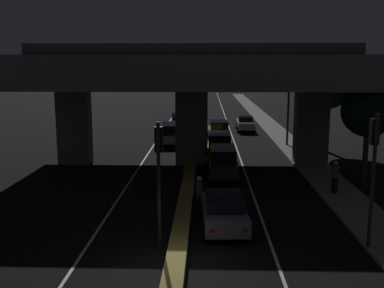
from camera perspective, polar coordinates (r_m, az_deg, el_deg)
ground_plane at (r=15.64m, az=-2.14°, el=-16.00°), size 200.00×200.00×0.00m
lane_line_left_inner at (r=49.70m, az=-3.42°, el=2.09°), size 0.12×126.00×0.00m
lane_line_right_inner at (r=49.56m, az=4.75°, el=2.05°), size 0.12×126.00×0.00m
median_divider at (r=49.48m, az=0.66°, el=2.31°), size 0.69×126.00×0.42m
sidewalk_right at (r=43.16m, az=11.40°, el=0.79°), size 2.34×126.00×0.14m
elevated_overpass at (r=30.85m, az=-0.03°, el=8.74°), size 23.03×13.29×8.30m
traffic_light_left_of_median at (r=16.73m, az=-4.24°, el=-2.34°), size 0.30×0.49×4.81m
traffic_light_right_of_median at (r=17.68m, az=22.05°, el=-1.67°), size 0.30×0.49×5.14m
street_lamp at (r=38.44m, az=11.71°, el=7.05°), size 2.53×0.32×8.47m
car_grey_lead at (r=19.21m, az=4.08°, el=-8.41°), size 2.07×4.35×1.53m
car_dark_green_second at (r=27.55m, az=3.95°, el=-2.27°), size 1.88×3.96×1.90m
car_taxi_yellow_third at (r=33.12m, az=3.54°, el=-0.19°), size 2.04×4.13×1.92m
car_silver_fourth at (r=41.19m, az=3.39°, el=1.75°), size 2.09×4.40×1.81m
car_silver_fifth at (r=47.37m, az=6.77°, el=2.61°), size 1.87×4.24×1.57m
car_silver_lead_oncoming at (r=39.52m, az=-2.76°, el=1.40°), size 1.95×4.60×1.78m
car_grey_second_oncoming at (r=50.30m, az=-1.59°, el=3.11°), size 2.11×4.42×1.53m
car_white_third_oncoming at (r=58.97m, az=-1.08°, el=4.22°), size 1.88×4.85×1.70m
motorcycle_blue_filtering_near at (r=22.03m, az=0.91°, el=-6.35°), size 0.34×1.84×1.53m
motorcycle_white_filtering_mid at (r=30.24m, az=1.75°, el=-1.88°), size 0.34×1.98×1.47m
pedestrian_on_sidewalk at (r=25.06m, az=17.70°, el=-4.01°), size 0.39×0.39×1.71m
roadside_tree_kerbside_near at (r=27.42m, az=21.48°, el=3.93°), size 3.05×3.05×5.83m
roadside_tree_kerbside_mid at (r=37.74m, az=16.52°, el=7.66°), size 4.64×4.64×7.90m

